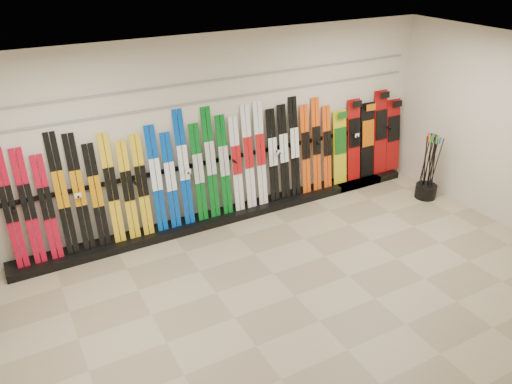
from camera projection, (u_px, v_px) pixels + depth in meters
floor at (295, 296)px, 6.57m from camera, size 8.00×8.00×0.00m
back_wall at (212, 131)px, 7.84m from camera, size 8.00×0.00×8.00m
ceiling at (305, 67)px, 5.21m from camera, size 8.00×8.00×0.00m
ski_rack_base at (233, 213)px, 8.42m from camera, size 8.00×0.40×0.12m
skis at (191, 172)px, 7.79m from camera, size 5.38×0.29×1.83m
snowboards at (368, 139)px, 9.36m from camera, size 1.58×0.24×1.59m
pole_bin at (426, 191)px, 9.02m from camera, size 0.37×0.37×0.25m
ski_poles at (429, 166)px, 8.81m from camera, size 0.26×0.34×1.18m
slatwall_rail_0 at (211, 100)px, 7.60m from camera, size 7.60×0.02×0.03m
slatwall_rail_1 at (211, 81)px, 7.47m from camera, size 7.60×0.02×0.03m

